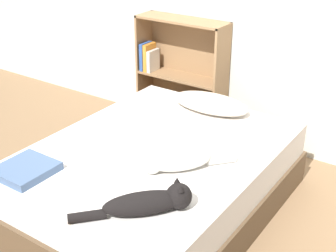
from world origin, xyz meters
TOP-DOWN VIEW (x-y plane):
  - ground_plane at (0.00, 0.00)m, footprint 8.00×8.00m
  - bed at (0.00, 0.00)m, footprint 1.45×1.87m
  - pillow at (-0.01, 0.74)m, footprint 0.63×0.33m
  - cat_light at (0.26, -0.16)m, footprint 0.45×0.50m
  - cat_dark at (0.39, -0.59)m, footprint 0.48×0.52m
  - bookshelf at (-0.58, 1.20)m, footprint 0.84×0.26m
  - blanket_fold at (-0.45, -0.70)m, footprint 0.30×0.32m

SIDE VIEW (x-z plane):
  - ground_plane at x=0.00m, z-range 0.00..0.00m
  - bed at x=0.00m, z-range 0.00..0.48m
  - blanket_fold at x=-0.45m, z-range 0.48..0.53m
  - bookshelf at x=-0.58m, z-range 0.01..1.05m
  - pillow at x=-0.01m, z-range 0.48..0.59m
  - cat_dark at x=0.39m, z-range 0.46..0.62m
  - cat_light at x=0.26m, z-range 0.47..0.62m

